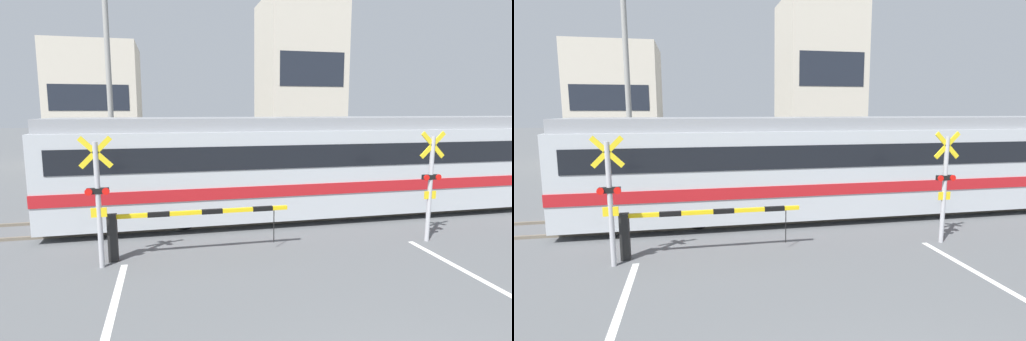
{
  "view_description": "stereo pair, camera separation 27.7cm",
  "coord_description": "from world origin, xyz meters",
  "views": [
    {
      "loc": [
        -2.53,
        -2.3,
        3.35
      ],
      "look_at": [
        0.0,
        8.88,
        1.6
      ],
      "focal_mm": 28.0,
      "sensor_mm": 36.0,
      "label": 1
    },
    {
      "loc": [
        -2.26,
        -2.36,
        3.35
      ],
      "look_at": [
        0.0,
        8.88,
        1.6
      ],
      "focal_mm": 28.0,
      "sensor_mm": 36.0,
      "label": 2
    }
  ],
  "objects": [
    {
      "name": "utility_pole_streetside",
      "position": [
        -4.7,
        15.16,
        4.08
      ],
      "size": [
        0.22,
        0.22,
        8.16
      ],
      "color": "gray",
      "rests_on": "ground_plane"
    },
    {
      "name": "crossing_barrier_near",
      "position": [
        -2.64,
        6.71,
        0.79
      ],
      "size": [
        4.13,
        0.2,
        1.07
      ],
      "color": "black",
      "rests_on": "ground_plane"
    },
    {
      "name": "rail_track_far",
      "position": [
        0.0,
        10.22,
        0.04
      ],
      "size": [
        50.0,
        0.1,
        0.08
      ],
      "color": "#6B6051",
      "rests_on": "ground_plane"
    },
    {
      "name": "commuter_train",
      "position": [
        4.06,
        9.5,
        1.67
      ],
      "size": [
        19.87,
        2.71,
        3.12
      ],
      "color": "#B7BCC1",
      "rests_on": "ground_plane"
    },
    {
      "name": "building_left_of_street",
      "position": [
        -6.67,
        24.83,
        3.66
      ],
      "size": [
        5.14,
        5.5,
        7.33
      ],
      "color": "beige",
      "rests_on": "ground_plane"
    },
    {
      "name": "crossing_barrier_far",
      "position": [
        2.64,
        12.66,
        0.79
      ],
      "size": [
        4.13,
        0.2,
        1.07
      ],
      "color": "black",
      "rests_on": "ground_plane"
    },
    {
      "name": "building_right_of_street",
      "position": [
        6.64,
        24.83,
        5.35
      ],
      "size": [
        5.08,
        5.5,
        10.7
      ],
      "color": "beige",
      "rests_on": "ground_plane"
    },
    {
      "name": "rail_track_near",
      "position": [
        0.0,
        8.78,
        0.04
      ],
      "size": [
        50.0,
        0.1,
        0.08
      ],
      "color": "#6B6051",
      "rests_on": "ground_plane"
    },
    {
      "name": "pedestrian",
      "position": [
        -0.37,
        16.28,
        0.95
      ],
      "size": [
        0.38,
        0.22,
        1.66
      ],
      "color": "brown",
      "rests_on": "ground_plane"
    },
    {
      "name": "crossing_signal_right",
      "position": [
        3.95,
        6.38,
        1.55
      ],
      "size": [
        0.68,
        0.15,
        2.82
      ],
      "color": "#B2B2B7",
      "rests_on": "ground_plane"
    },
    {
      "name": "crossing_signal_left",
      "position": [
        -3.95,
        6.38,
        1.55
      ],
      "size": [
        0.68,
        0.15,
        2.82
      ],
      "color": "#B2B2B7",
      "rests_on": "ground_plane"
    }
  ]
}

